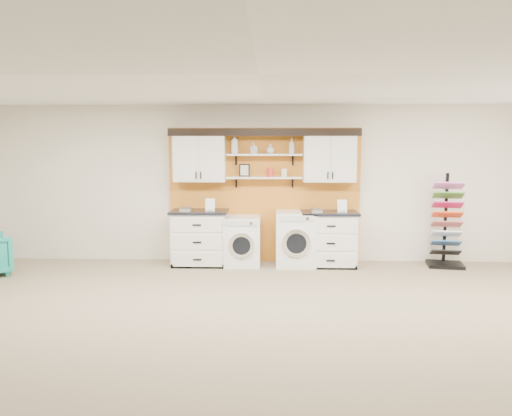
{
  "coord_description": "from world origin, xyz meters",
  "views": [
    {
      "loc": [
        0.13,
        -4.92,
        2.15
      ],
      "look_at": [
        -0.1,
        2.3,
        1.19
      ],
      "focal_mm": 35.0,
      "sensor_mm": 36.0,
      "label": 1
    }
  ],
  "objects_px": {
    "washer": "(243,241)",
    "dryer": "(295,239)",
    "base_cabinet_right": "(329,239)",
    "sample_rack": "(446,237)",
    "base_cabinet_left": "(200,238)"
  },
  "relations": [
    {
      "from": "base_cabinet_left",
      "to": "dryer",
      "type": "xyz_separation_m",
      "value": [
        1.68,
        -0.0,
        -0.01
      ]
    },
    {
      "from": "washer",
      "to": "dryer",
      "type": "bearing_deg",
      "value": 0.0
    },
    {
      "from": "dryer",
      "to": "base_cabinet_right",
      "type": "bearing_deg",
      "value": 0.33
    },
    {
      "from": "base_cabinet_right",
      "to": "dryer",
      "type": "bearing_deg",
      "value": -179.67
    },
    {
      "from": "sample_rack",
      "to": "washer",
      "type": "bearing_deg",
      "value": -170.24
    },
    {
      "from": "dryer",
      "to": "washer",
      "type": "bearing_deg",
      "value": -180.0
    },
    {
      "from": "base_cabinet_left",
      "to": "sample_rack",
      "type": "distance_m",
      "value": 4.29
    },
    {
      "from": "base_cabinet_left",
      "to": "sample_rack",
      "type": "xyz_separation_m",
      "value": [
        4.29,
        0.03,
        0.04
      ]
    },
    {
      "from": "washer",
      "to": "sample_rack",
      "type": "distance_m",
      "value": 3.54
    },
    {
      "from": "base_cabinet_left",
      "to": "base_cabinet_right",
      "type": "height_order",
      "value": "base_cabinet_left"
    },
    {
      "from": "base_cabinet_right",
      "to": "sample_rack",
      "type": "bearing_deg",
      "value": 0.97
    },
    {
      "from": "washer",
      "to": "base_cabinet_left",
      "type": "bearing_deg",
      "value": 179.75
    },
    {
      "from": "base_cabinet_right",
      "to": "base_cabinet_left",
      "type": "bearing_deg",
      "value": -180.0
    },
    {
      "from": "base_cabinet_left",
      "to": "washer",
      "type": "xyz_separation_m",
      "value": [
        0.76,
        -0.0,
        -0.05
      ]
    },
    {
      "from": "base_cabinet_right",
      "to": "sample_rack",
      "type": "distance_m",
      "value": 2.03
    }
  ]
}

